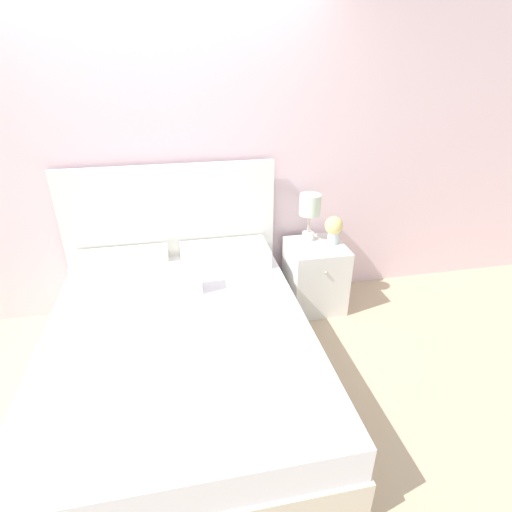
# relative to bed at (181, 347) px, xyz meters

# --- Properties ---
(ground_plane) EXTENTS (12.00, 12.00, 0.00)m
(ground_plane) POSITION_rel_bed_xyz_m (0.00, 0.96, -0.28)
(ground_plane) COLOR #CCB28E
(wall_back) EXTENTS (8.00, 0.06, 2.60)m
(wall_back) POSITION_rel_bed_xyz_m (0.00, 1.03, 1.02)
(wall_back) COLOR silver
(wall_back) RESTS_ON ground_plane
(bed) EXTENTS (1.68, 2.10, 1.26)m
(bed) POSITION_rel_bed_xyz_m (0.00, 0.00, 0.00)
(bed) COLOR beige
(bed) RESTS_ON ground_plane
(nightstand) EXTENTS (0.46, 0.49, 0.58)m
(nightstand) POSITION_rel_bed_xyz_m (1.17, 0.71, 0.01)
(nightstand) COLOR white
(nightstand) RESTS_ON ground_plane
(table_lamp) EXTENTS (0.18, 0.18, 0.40)m
(table_lamp) POSITION_rel_bed_xyz_m (1.13, 0.83, 0.59)
(table_lamp) COLOR white
(table_lamp) RESTS_ON nightstand
(flower_vase) EXTENTS (0.15, 0.15, 0.24)m
(flower_vase) POSITION_rel_bed_xyz_m (1.31, 0.71, 0.44)
(flower_vase) COLOR silver
(flower_vase) RESTS_ON nightstand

